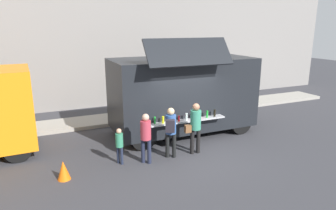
{
  "coord_description": "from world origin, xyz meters",
  "views": [
    {
      "loc": [
        -4.71,
        -8.38,
        4.15
      ],
      "look_at": [
        -0.27,
        1.55,
        1.3
      ],
      "focal_mm": 32.2,
      "sensor_mm": 36.0,
      "label": 1
    }
  ],
  "objects_px": {
    "customer_rear_waiting": "(146,134)",
    "child_near_queue": "(119,143)",
    "customer_front_ordering": "(195,124)",
    "customer_mid_with_backpack": "(171,128)",
    "food_truck_main": "(183,93)",
    "trash_bin": "(235,98)",
    "traffic_cone_orange": "(64,170)"
  },
  "relations": [
    {
      "from": "customer_front_ordering",
      "to": "customer_rear_waiting",
      "type": "xyz_separation_m",
      "value": [
        -1.74,
        -0.03,
        -0.07
      ]
    },
    {
      "from": "traffic_cone_orange",
      "to": "trash_bin",
      "type": "relative_size",
      "value": 0.53
    },
    {
      "from": "trash_bin",
      "to": "customer_mid_with_backpack",
      "type": "relative_size",
      "value": 0.62
    },
    {
      "from": "traffic_cone_orange",
      "to": "trash_bin",
      "type": "bearing_deg",
      "value": 26.36
    },
    {
      "from": "customer_front_ordering",
      "to": "customer_mid_with_backpack",
      "type": "relative_size",
      "value": 1.04
    },
    {
      "from": "food_truck_main",
      "to": "traffic_cone_orange",
      "type": "distance_m",
      "value": 5.42
    },
    {
      "from": "customer_front_ordering",
      "to": "customer_mid_with_backpack",
      "type": "xyz_separation_m",
      "value": [
        -0.88,
        0.01,
        -0.0
      ]
    },
    {
      "from": "trash_bin",
      "to": "traffic_cone_orange",
      "type": "bearing_deg",
      "value": -153.64
    },
    {
      "from": "food_truck_main",
      "to": "child_near_queue",
      "type": "relative_size",
      "value": 4.78
    },
    {
      "from": "customer_front_ordering",
      "to": "customer_rear_waiting",
      "type": "distance_m",
      "value": 1.74
    },
    {
      "from": "traffic_cone_orange",
      "to": "customer_rear_waiting",
      "type": "relative_size",
      "value": 0.34
    },
    {
      "from": "child_near_queue",
      "to": "customer_front_ordering",
      "type": "bearing_deg",
      "value": -36.48
    },
    {
      "from": "customer_mid_with_backpack",
      "to": "traffic_cone_orange",
      "type": "bearing_deg",
      "value": 120.39
    },
    {
      "from": "customer_rear_waiting",
      "to": "child_near_queue",
      "type": "xyz_separation_m",
      "value": [
        -0.76,
        0.28,
        -0.27
      ]
    },
    {
      "from": "food_truck_main",
      "to": "customer_rear_waiting",
      "type": "height_order",
      "value": "food_truck_main"
    },
    {
      "from": "traffic_cone_orange",
      "to": "trash_bin",
      "type": "distance_m",
      "value": 10.09
    },
    {
      "from": "traffic_cone_orange",
      "to": "customer_rear_waiting",
      "type": "bearing_deg",
      "value": 1.42
    },
    {
      "from": "customer_rear_waiting",
      "to": "child_near_queue",
      "type": "bearing_deg",
      "value": 114.29
    },
    {
      "from": "customer_mid_with_backpack",
      "to": "child_near_queue",
      "type": "bearing_deg",
      "value": 110.31
    },
    {
      "from": "trash_bin",
      "to": "customer_mid_with_backpack",
      "type": "distance_m",
      "value": 7.23
    },
    {
      "from": "customer_mid_with_backpack",
      "to": "customer_rear_waiting",
      "type": "distance_m",
      "value": 0.86
    },
    {
      "from": "food_truck_main",
      "to": "customer_rear_waiting",
      "type": "xyz_separation_m",
      "value": [
        -2.32,
        -2.1,
        -0.66
      ]
    },
    {
      "from": "food_truck_main",
      "to": "customer_mid_with_backpack",
      "type": "xyz_separation_m",
      "value": [
        -1.46,
        -2.06,
        -0.6
      ]
    },
    {
      "from": "traffic_cone_orange",
      "to": "child_near_queue",
      "type": "distance_m",
      "value": 1.78
    },
    {
      "from": "trash_bin",
      "to": "customer_rear_waiting",
      "type": "bearing_deg",
      "value": -146.11
    },
    {
      "from": "trash_bin",
      "to": "food_truck_main",
      "type": "bearing_deg",
      "value": -151.43
    },
    {
      "from": "trash_bin",
      "to": "customer_mid_with_backpack",
      "type": "height_order",
      "value": "customer_mid_with_backpack"
    },
    {
      "from": "food_truck_main",
      "to": "customer_front_ordering",
      "type": "height_order",
      "value": "food_truck_main"
    },
    {
      "from": "food_truck_main",
      "to": "customer_mid_with_backpack",
      "type": "bearing_deg",
      "value": -124.71
    },
    {
      "from": "customer_front_ordering",
      "to": "customer_mid_with_backpack",
      "type": "height_order",
      "value": "customer_front_ordering"
    },
    {
      "from": "trash_bin",
      "to": "customer_mid_with_backpack",
      "type": "xyz_separation_m",
      "value": [
        -5.72,
        -4.38,
        0.51
      ]
    },
    {
      "from": "trash_bin",
      "to": "customer_front_ordering",
      "type": "distance_m",
      "value": 6.55
    }
  ]
}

